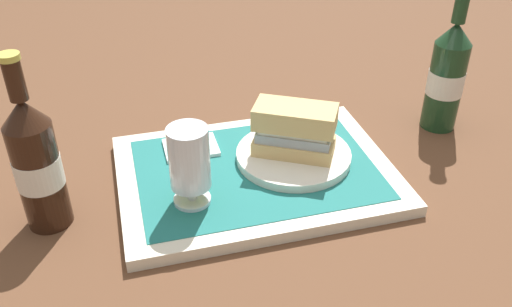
# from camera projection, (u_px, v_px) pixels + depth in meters

# --- Properties ---
(ground_plane) EXTENTS (3.00, 3.00, 0.00)m
(ground_plane) POSITION_uv_depth(u_px,v_px,m) (256.00, 179.00, 0.91)
(ground_plane) COLOR brown
(tray) EXTENTS (0.44, 0.32, 0.02)m
(tray) POSITION_uv_depth(u_px,v_px,m) (256.00, 174.00, 0.91)
(tray) COLOR beige
(tray) RESTS_ON ground_plane
(placemat) EXTENTS (0.38, 0.27, 0.00)m
(placemat) POSITION_uv_depth(u_px,v_px,m) (256.00, 169.00, 0.90)
(placemat) COLOR #1E6B66
(placemat) RESTS_ON tray
(plate) EXTENTS (0.19, 0.19, 0.01)m
(plate) POSITION_uv_depth(u_px,v_px,m) (293.00, 155.00, 0.92)
(plate) COLOR silver
(plate) RESTS_ON placemat
(sandwich) EXTENTS (0.14, 0.12, 0.08)m
(sandwich) POSITION_uv_depth(u_px,v_px,m) (293.00, 129.00, 0.89)
(sandwich) COLOR tan
(sandwich) RESTS_ON plate
(beer_glass) EXTENTS (0.06, 0.06, 0.12)m
(beer_glass) POSITION_uv_depth(u_px,v_px,m) (190.00, 164.00, 0.79)
(beer_glass) COLOR silver
(beer_glass) RESTS_ON placemat
(napkin_folded) EXTENTS (0.09, 0.07, 0.01)m
(napkin_folded) POSITION_uv_depth(u_px,v_px,m) (191.00, 147.00, 0.95)
(napkin_folded) COLOR white
(napkin_folded) RESTS_ON placemat
(beer_bottle) EXTENTS (0.07, 0.07, 0.27)m
(beer_bottle) POSITION_uv_depth(u_px,v_px,m) (37.00, 163.00, 0.77)
(beer_bottle) COLOR black
(beer_bottle) RESTS_ON ground_plane
(second_bottle) EXTENTS (0.07, 0.07, 0.27)m
(second_bottle) POSITION_uv_depth(u_px,v_px,m) (447.00, 75.00, 1.00)
(second_bottle) COLOR #19381E
(second_bottle) RESTS_ON ground_plane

